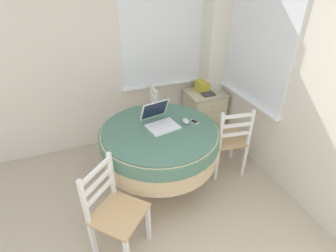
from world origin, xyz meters
TOP-DOWN VIEW (x-y plane):
  - corner_room_shell at (1.08, 1.80)m, footprint 4.17×4.74m
  - round_dining_table at (0.62, 1.74)m, footprint 1.22×1.22m
  - laptop at (0.65, 1.82)m, footprint 0.36×0.39m
  - computer_mouse at (0.91, 1.75)m, footprint 0.06×0.10m
  - cell_phone at (1.01, 1.74)m, footprint 0.09×0.11m
  - dining_chair_near_back_window at (0.71, 2.58)m, footprint 0.43×0.44m
  - dining_chair_near_right_window at (1.45, 1.71)m, footprint 0.45×0.44m
  - dining_chair_camera_near at (0.01, 1.16)m, footprint 0.56×0.56m
  - corner_cabinet at (1.62, 2.61)m, footprint 0.53×0.48m
  - storage_box at (1.58, 2.66)m, footprint 0.14×0.19m
  - book_on_cabinet at (1.60, 2.57)m, footprint 0.17×0.25m

SIDE VIEW (x-z plane):
  - corner_cabinet at x=1.62m, z-range 0.00..0.66m
  - dining_chair_near_back_window at x=0.71m, z-range 0.00..0.89m
  - dining_chair_near_right_window at x=1.45m, z-range 0.00..0.89m
  - dining_chair_camera_near at x=0.01m, z-range 0.00..0.89m
  - round_dining_table at x=0.62m, z-range 0.24..1.01m
  - book_on_cabinet at x=1.60m, z-range 0.66..0.68m
  - storage_box at x=1.58m, z-range 0.66..0.81m
  - cell_phone at x=1.01m, z-range 0.78..0.79m
  - computer_mouse at x=0.91m, z-range 0.78..0.83m
  - laptop at x=0.65m, z-range 0.71..0.95m
  - corner_room_shell at x=1.08m, z-range 0.00..2.55m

